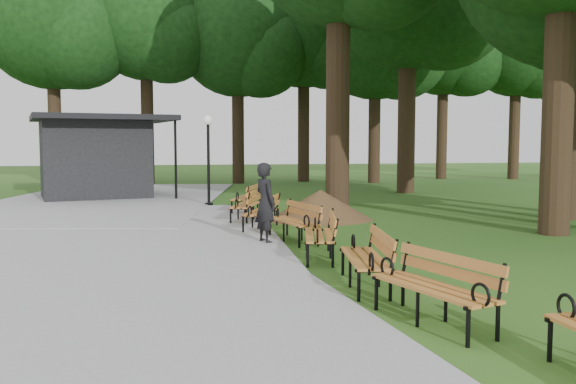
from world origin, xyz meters
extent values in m
plane|color=#285418|center=(0.00, 0.00, 0.00)|extent=(100.00, 100.00, 0.00)
cube|color=#98989B|center=(-4.00, 3.00, 0.03)|extent=(12.00, 38.00, 0.06)
imported|color=black|center=(-0.42, 3.08, 0.88)|extent=(0.62, 0.75, 1.75)
cylinder|color=black|center=(-1.20, 11.19, 1.43)|extent=(0.10, 0.10, 2.86)
sphere|color=white|center=(-1.20, 11.19, 2.96)|extent=(0.32, 0.32, 0.32)
cone|color=#47301C|center=(1.69, 6.70, 0.43)|extent=(2.51, 2.51, 0.86)
cylinder|color=black|center=(6.52, 3.08, 3.98)|extent=(0.70, 0.70, 7.95)
cylinder|color=black|center=(8.56, 5.56, 3.42)|extent=(0.60, 0.60, 6.85)
cylinder|color=black|center=(3.06, 9.96, 4.29)|extent=(0.80, 0.80, 8.58)
cylinder|color=black|center=(7.54, 15.08, 4.14)|extent=(0.76, 0.76, 8.28)
cylinder|color=black|center=(9.55, 6.81, 3.08)|extent=(0.56, 0.56, 6.16)
camera|label=1|loc=(-2.32, -9.76, 2.19)|focal=37.63mm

